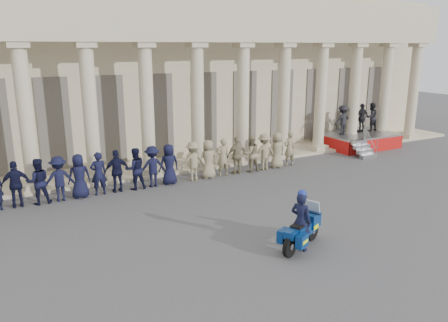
# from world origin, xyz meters

# --- Properties ---
(ground) EXTENTS (90.00, 90.00, 0.00)m
(ground) POSITION_xyz_m (0.00, 0.00, 0.00)
(ground) COLOR #414143
(ground) RESTS_ON ground
(building) EXTENTS (40.00, 12.50, 9.00)m
(building) POSITION_xyz_m (-0.00, 14.74, 4.52)
(building) COLOR tan
(building) RESTS_ON ground
(officer_rank) EXTENTS (17.84, 0.70, 1.86)m
(officer_rank) POSITION_xyz_m (-2.85, 6.35, 0.93)
(officer_rank) COLOR black
(officer_rank) RESTS_ON ground
(reviewing_stand) EXTENTS (4.34, 4.14, 2.66)m
(reviewing_stand) POSITION_xyz_m (12.13, 7.96, 1.40)
(reviewing_stand) COLOR gray
(reviewing_stand) RESTS_ON ground
(motorcycle) EXTENTS (2.01, 1.31, 1.38)m
(motorcycle) POSITION_xyz_m (0.34, -1.73, 0.60)
(motorcycle) COLOR black
(motorcycle) RESTS_ON ground
(rider) EXTENTS (0.68, 0.80, 1.94)m
(rider) POSITION_xyz_m (0.24, -1.78, 0.96)
(rider) COLOR black
(rider) RESTS_ON ground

